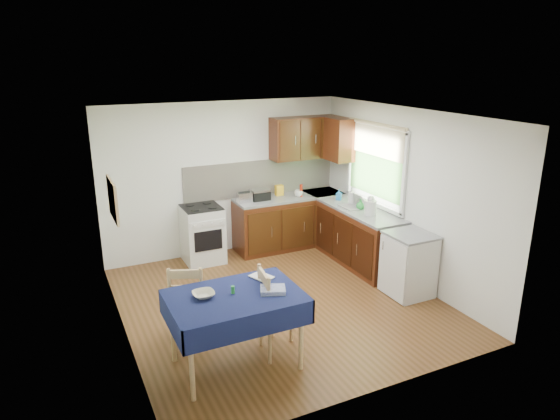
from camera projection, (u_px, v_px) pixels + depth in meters
name	position (u px, v px, depth m)	size (l,w,h in m)	color
floor	(280.00, 302.00, 6.73)	(4.20, 4.20, 0.00)	#513215
ceiling	(280.00, 114.00, 5.98)	(4.00, 4.20, 0.02)	white
wall_back	(224.00, 178.00, 8.16)	(4.00, 0.02, 2.50)	white
wall_front	(379.00, 276.00, 4.55)	(4.00, 0.02, 2.50)	white
wall_left	(117.00, 237.00, 5.53)	(0.02, 4.20, 2.50)	silver
wall_right	(405.00, 195.00, 7.18)	(0.02, 4.20, 2.50)	white
base_cabinets	(321.00, 229.00, 8.24)	(1.90, 2.30, 0.86)	#351A09
worktop_back	(290.00, 197.00, 8.45)	(1.90, 0.60, 0.04)	slate
worktop_right	(360.00, 210.00, 7.73)	(0.60, 1.70, 0.04)	slate
worktop_corner	(323.00, 193.00, 8.72)	(0.60, 0.60, 0.04)	slate
splashback	(261.00, 178.00, 8.43)	(2.70, 0.02, 0.60)	beige
upper_cabinets	(315.00, 138.00, 8.36)	(1.20, 0.85, 0.70)	#351A09
stove	(203.00, 234.00, 7.93)	(0.60, 0.61, 0.92)	silver
window	(376.00, 159.00, 7.65)	(0.04, 1.48, 1.26)	#2E5623
fridge	(409.00, 264.00, 6.82)	(0.58, 0.60, 0.89)	silver
corkboard	(113.00, 200.00, 5.70)	(0.04, 0.62, 0.47)	tan
dining_table	(235.00, 304.00, 5.14)	(1.37, 0.92, 0.83)	#0E1438
chair_far	(188.00, 300.00, 5.68)	(0.56, 0.56, 0.96)	tan
chair_near	(277.00, 309.00, 5.42)	(0.51, 0.51, 1.01)	tan
toaster	(244.00, 197.00, 8.06)	(0.24, 0.14, 0.18)	silver
sandwich_press	(260.00, 194.00, 8.21)	(0.30, 0.26, 0.18)	black
sauce_bottle	(301.00, 191.00, 8.37)	(0.05, 0.05, 0.21)	#B8250E
yellow_packet	(279.00, 190.00, 8.46)	(0.13, 0.09, 0.18)	yellow
dish_rack	(356.00, 205.00, 7.84)	(0.47, 0.36, 0.22)	gray
kettle	(371.00, 206.00, 7.41)	(0.17, 0.17, 0.30)	silver
cup	(299.00, 193.00, 8.40)	(0.14, 0.14, 0.11)	white
soap_bottle_a	(352.00, 196.00, 7.90)	(0.11, 0.11, 0.29)	silver
soap_bottle_b	(339.00, 195.00, 8.19)	(0.08, 0.08, 0.18)	blue
soap_bottle_c	(360.00, 204.00, 7.69)	(0.13, 0.13, 0.16)	green
plate_bowl	(203.00, 295.00, 5.06)	(0.22, 0.22, 0.06)	beige
book	(256.00, 280.00, 5.44)	(0.18, 0.25, 0.02)	white
spice_jar	(233.00, 290.00, 5.14)	(0.04, 0.04, 0.08)	#238335
tea_towel	(273.00, 290.00, 5.17)	(0.26, 0.20, 0.05)	navy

